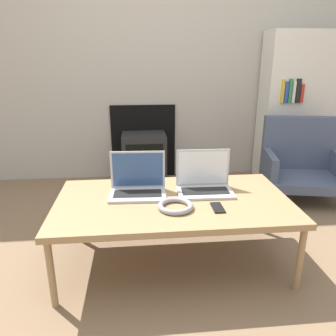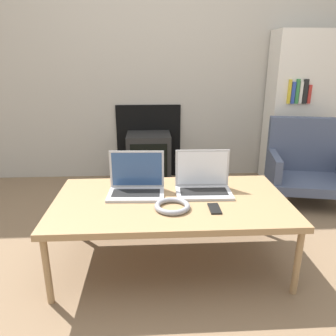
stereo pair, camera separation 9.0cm
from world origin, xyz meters
name	(u,v)px [view 1 (the left image)]	position (x,y,z in m)	size (l,w,h in m)	color
ground_plane	(177,284)	(0.00, 0.00, 0.00)	(14.00, 14.00, 0.00)	#7A6047
wall_back	(154,50)	(0.00, 1.86, 1.29)	(7.00, 0.08, 2.60)	#ADA89E
table	(173,204)	(0.00, 0.23, 0.39)	(1.38, 0.75, 0.42)	#9E7A51
laptop_left	(138,184)	(-0.21, 0.34, 0.48)	(0.35, 0.23, 0.25)	#B2B2B7
laptop_right	(204,182)	(0.21, 0.34, 0.48)	(0.34, 0.23, 0.25)	#B2B2B7
headphones	(176,206)	(0.00, 0.10, 0.44)	(0.20, 0.20, 0.03)	gray
phone	(218,208)	(0.23, 0.08, 0.43)	(0.06, 0.13, 0.01)	black
tv	(144,159)	(-0.13, 1.62, 0.25)	(0.43, 0.37, 0.50)	black
armchair	(301,161)	(1.27, 1.14, 0.33)	(0.75, 0.67, 0.71)	#47516B
bookshelf	(303,108)	(1.49, 1.66, 0.73)	(0.84, 0.32, 1.47)	silver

